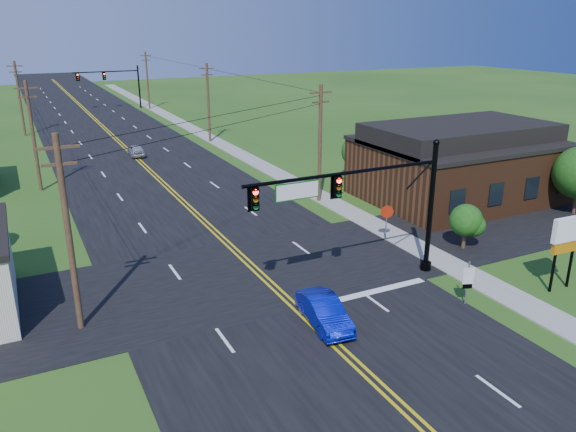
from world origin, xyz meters
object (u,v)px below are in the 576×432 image
signal_mast_far (111,81)px  blue_car (324,312)px  route_sign (468,280)px  signal_mast_main (363,201)px  stop_sign (387,215)px

signal_mast_far → blue_car: 74.95m
route_sign → signal_mast_main: bearing=151.8°
signal_mast_main → signal_mast_far: size_ratio=1.03×
route_sign → blue_car: bearing=-169.6°
stop_sign → route_sign: bearing=-80.9°
signal_mast_far → stop_sign: (4.98, -67.33, -2.80)m
signal_mast_main → stop_sign: bearing=42.6°
signal_mast_main → route_sign: (3.55, -4.13, -3.40)m
signal_mast_main → route_sign: 6.43m
stop_sign → signal_mast_main: bearing=-118.5°
stop_sign → signal_mast_far: bearing=113.1°
signal_mast_main → blue_car: 6.19m
route_sign → stop_sign: size_ratio=0.95×
blue_car → route_sign: route_sign is taller
signal_mast_main → route_sign: size_ratio=4.89×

